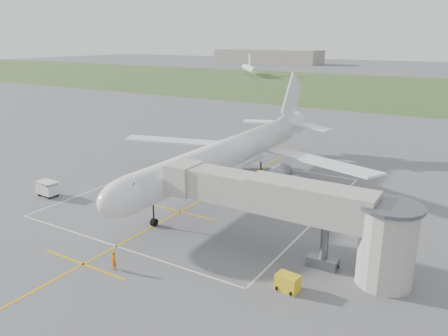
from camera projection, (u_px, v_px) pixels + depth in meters
The scene contains 11 objects.
ground at pixel (226, 187), 57.70m from camera, with size 700.00×700.00×0.00m, color #5B5B5D.
grass_strip at pixel (404, 90), 163.97m from camera, with size 700.00×120.00×0.02m, color #395927.
apron_markings at pixel (201, 200), 52.95m from camera, with size 28.20×60.00×0.01m.
airliner at pixel (229, 154), 57.05m from camera, with size 38.93×46.75×13.52m.
jet_bridge at pixel (301, 210), 37.46m from camera, with size 23.40×5.00×7.20m.
gpu_unit at pixel (288, 283), 34.01m from camera, with size 1.89×1.42×1.33m.
baggage_cart at pixel (48, 189), 54.20m from camera, with size 2.80×1.78×1.89m.
ramp_worker_nose at pixel (114, 261), 36.98m from camera, with size 0.60×0.40×1.66m, color #D85A06.
ramp_worker_wing at pixel (186, 178), 58.81m from camera, with size 0.82×0.64×1.69m, color orange.
distant_hangars at pixel (417, 60), 281.05m from camera, with size 345.00×49.00×12.00m.
distant_aircraft at pixel (429, 74), 192.42m from camera, with size 184.58×54.36×8.85m.
Camera 1 is at (28.25, -46.66, 19.01)m, focal length 35.00 mm.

